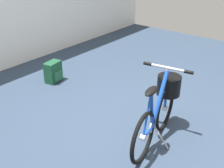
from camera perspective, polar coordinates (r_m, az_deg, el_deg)
The scene contains 3 objects.
ground_plane at distance 3.20m, azimuth 2.49°, elevation -10.01°, with size 8.12×8.12×0.00m, color #2D3D51.
folding_bike_foreground at distance 2.98m, azimuth 9.85°, elevation -4.50°, with size 1.13×0.53×0.80m.
backpack_on_floor at distance 4.36m, azimuth -11.91°, elevation 2.42°, with size 0.28×0.23×0.32m.
Camera 1 is at (-2.08, -1.50, 1.91)m, focal length 44.58 mm.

